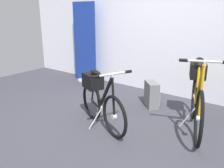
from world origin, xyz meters
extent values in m
plane|color=#38383F|center=(0.00, 0.00, 0.00)|extent=(6.89, 6.89, 0.00)
cube|color=silver|center=(0.00, 1.92, 1.46)|extent=(6.89, 0.10, 2.93)
cylinder|color=#B7B7BC|center=(-1.71, 1.64, 0.01)|extent=(0.36, 0.36, 0.02)
cube|color=navy|center=(-1.71, 1.64, 0.84)|extent=(0.60, 0.02, 1.64)
torus|color=black|center=(0.26, 0.03, 0.27)|extent=(0.51, 0.24, 0.53)
cylinder|color=#B7B7BC|center=(0.26, 0.03, 0.27)|extent=(0.07, 0.07, 0.06)
torus|color=black|center=(-0.30, 0.26, 0.27)|extent=(0.51, 0.24, 0.53)
cylinder|color=#B7B7BC|center=(-0.30, 0.26, 0.27)|extent=(0.07, 0.07, 0.06)
cylinder|color=black|center=(-0.19, 0.22, 0.26)|extent=(0.23, 0.12, 0.05)
cylinder|color=black|center=(0.07, 0.11, 0.50)|extent=(0.36, 0.18, 0.52)
cylinder|color=black|center=(-0.13, 0.19, 0.47)|extent=(0.14, 0.08, 0.45)
cylinder|color=black|center=(-0.19, 0.22, 0.26)|extent=(0.23, 0.11, 0.04)
cylinder|color=black|center=(0.24, 0.04, 0.51)|extent=(0.08, 0.06, 0.48)
cylinder|color=black|center=(-0.24, 0.23, 0.48)|extent=(0.15, 0.08, 0.43)
ellipsoid|color=black|center=(-0.18, 0.21, 0.71)|extent=(0.24, 0.17, 0.05)
cylinder|color=#B7B7BC|center=(0.22, 0.05, 0.77)|extent=(0.03, 0.03, 0.04)
cylinder|color=#B7B7BC|center=(0.22, 0.05, 0.79)|extent=(0.19, 0.42, 0.03)
cylinder|color=black|center=(0.14, -0.16, 0.79)|extent=(0.07, 0.10, 0.04)
cylinder|color=black|center=(0.30, 0.25, 0.79)|extent=(0.07, 0.10, 0.04)
cylinder|color=#B7B7BC|center=(-0.09, 0.17, 0.25)|extent=(0.14, 0.07, 0.14)
cylinder|color=#B7B7BC|center=(-0.08, 0.07, 0.12)|extent=(0.09, 0.18, 0.25)
cube|color=black|center=(-0.26, 0.24, 0.57)|extent=(0.33, 0.29, 0.20)
torus|color=black|center=(1.13, 0.45, 0.33)|extent=(0.28, 0.63, 0.66)
cylinder|color=#B7B7BC|center=(1.13, 0.45, 0.33)|extent=(0.07, 0.07, 0.06)
torus|color=black|center=(0.85, 1.16, 0.33)|extent=(0.28, 0.63, 0.66)
cylinder|color=#B7B7BC|center=(0.85, 1.16, 0.33)|extent=(0.07, 0.07, 0.06)
cylinder|color=#BF8C14|center=(0.90, 1.02, 0.32)|extent=(0.14, 0.29, 0.05)
cylinder|color=#BF8C14|center=(1.03, 0.70, 0.62)|extent=(0.21, 0.43, 0.64)
cylinder|color=#BF8C14|center=(0.93, 0.95, 0.59)|extent=(0.09, 0.16, 0.56)
cylinder|color=#BF8C14|center=(0.90, 1.02, 0.32)|extent=(0.13, 0.28, 0.04)
cylinder|color=#BF8C14|center=(1.12, 0.48, 0.63)|extent=(0.06, 0.09, 0.60)
cylinder|color=#BF8C14|center=(0.88, 1.08, 0.60)|extent=(0.09, 0.18, 0.54)
ellipsoid|color=black|center=(0.91, 1.00, 0.88)|extent=(0.16, 0.24, 0.05)
cylinder|color=#B7B7BC|center=(1.10, 0.50, 0.95)|extent=(0.03, 0.03, 0.04)
cylinder|color=#B7B7BC|center=(1.10, 0.50, 0.97)|extent=(0.42, 0.19, 0.03)
cylinder|color=black|center=(0.90, 0.42, 0.97)|extent=(0.10, 0.07, 0.04)
cylinder|color=#B7B7BC|center=(0.95, 0.89, 0.32)|extent=(0.07, 0.14, 0.14)
cylinder|color=#B7B7BC|center=(0.89, 0.81, 0.15)|extent=(0.19, 0.09, 0.31)
cube|color=black|center=(0.87, 1.10, 0.71)|extent=(0.29, 0.33, 0.20)
cube|color=slate|center=(0.16, 1.16, 0.20)|extent=(0.34, 0.34, 0.41)
cube|color=gray|center=(0.23, 1.23, 0.14)|extent=(0.18, 0.18, 0.18)
camera|label=1|loc=(1.81, -2.08, 1.49)|focal=38.31mm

